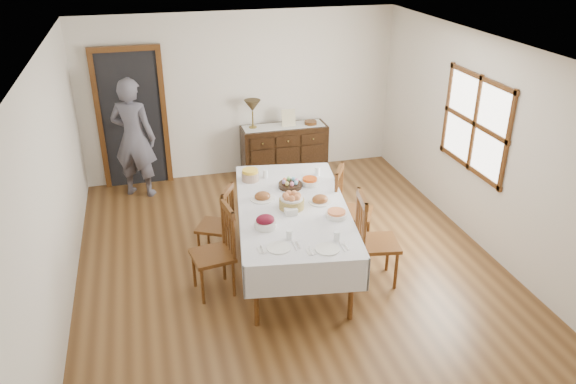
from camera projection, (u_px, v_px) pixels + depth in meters
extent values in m
plane|color=brown|center=(290.00, 266.00, 6.84)|extent=(6.00, 6.00, 0.00)
cube|color=white|center=(291.00, 50.00, 5.71)|extent=(5.00, 6.00, 0.02)
cube|color=silver|center=(241.00, 95.00, 8.88)|extent=(5.00, 0.02, 2.60)
cube|color=silver|center=(410.00, 343.00, 3.66)|extent=(5.00, 0.02, 2.60)
cube|color=silver|center=(53.00, 192.00, 5.69)|extent=(0.02, 6.00, 2.60)
cube|color=silver|center=(488.00, 147.00, 6.85)|extent=(0.02, 6.00, 2.60)
cube|color=white|center=(476.00, 124.00, 7.02)|extent=(0.02, 1.30, 1.10)
cube|color=#542F13|center=(475.00, 124.00, 7.02)|extent=(0.03, 1.46, 1.26)
cube|color=black|center=(133.00, 120.00, 8.56)|extent=(0.90, 0.06, 2.10)
cube|color=#542F13|center=(133.00, 120.00, 8.55)|extent=(1.04, 0.08, 2.18)
cube|color=silver|center=(293.00, 207.00, 6.45)|extent=(1.55, 2.55, 0.04)
cylinder|color=#542F13|center=(256.00, 294.00, 5.66)|extent=(0.06, 0.06, 0.78)
cylinder|color=#542F13|center=(351.00, 288.00, 5.76)|extent=(0.06, 0.06, 0.78)
cylinder|color=#542F13|center=(247.00, 202.00, 7.52)|extent=(0.06, 0.06, 0.78)
cylinder|color=#542F13|center=(320.00, 199.00, 7.61)|extent=(0.06, 0.06, 0.78)
cube|color=silver|center=(240.00, 222.00, 6.46)|extent=(0.39, 2.41, 0.37)
cube|color=silver|center=(344.00, 217.00, 6.58)|extent=(0.39, 2.41, 0.37)
cube|color=silver|center=(307.00, 279.00, 5.44)|extent=(1.23, 0.21, 0.37)
cube|color=silver|center=(282.00, 177.00, 7.61)|extent=(1.23, 0.21, 0.37)
cube|color=#542F13|center=(212.00, 256.00, 6.17)|extent=(0.50, 0.50, 0.04)
cylinder|color=#542F13|center=(194.00, 270.00, 6.36)|extent=(0.04, 0.04, 0.45)
cylinder|color=#542F13|center=(203.00, 286.00, 6.06)|extent=(0.04, 0.04, 0.45)
cylinder|color=#542F13|center=(224.00, 263.00, 6.48)|extent=(0.04, 0.04, 0.45)
cylinder|color=#542F13|center=(234.00, 279.00, 6.19)|extent=(0.04, 0.04, 0.45)
cylinder|color=#542F13|center=(223.00, 221.00, 6.27)|extent=(0.04, 0.04, 0.58)
cylinder|color=#542F13|center=(234.00, 237.00, 5.96)|extent=(0.04, 0.04, 0.58)
cube|color=#542F13|center=(227.00, 209.00, 6.00)|extent=(0.10, 0.42, 0.08)
cylinder|color=#542F13|center=(226.00, 227.00, 6.20)|extent=(0.02, 0.02, 0.48)
cylinder|color=#542F13|center=(228.00, 231.00, 6.12)|extent=(0.02, 0.02, 0.48)
cylinder|color=#542F13|center=(231.00, 235.00, 6.04)|extent=(0.02, 0.02, 0.48)
cube|color=#542F13|center=(215.00, 226.00, 6.84)|extent=(0.54, 0.54, 0.04)
cylinder|color=#542F13|center=(208.00, 234.00, 7.12)|extent=(0.03, 0.03, 0.41)
cylinder|color=#542F13|center=(199.00, 247.00, 6.83)|extent=(0.03, 0.03, 0.41)
cylinder|color=#542F13|center=(233.00, 237.00, 7.05)|extent=(0.03, 0.03, 0.41)
cylinder|color=#542F13|center=(224.00, 250.00, 6.77)|extent=(0.03, 0.03, 0.41)
cylinder|color=#542F13|center=(233.00, 202.00, 6.84)|extent=(0.04, 0.04, 0.53)
cylinder|color=#542F13|center=(224.00, 215.00, 6.54)|extent=(0.04, 0.04, 0.53)
cube|color=#542F13|center=(227.00, 191.00, 6.59)|extent=(0.21, 0.35, 0.08)
cylinder|color=#542F13|center=(230.00, 207.00, 6.78)|extent=(0.02, 0.02, 0.44)
cylinder|color=#542F13|center=(228.00, 210.00, 6.70)|extent=(0.02, 0.02, 0.44)
cylinder|color=#542F13|center=(226.00, 213.00, 6.63)|extent=(0.02, 0.02, 0.44)
cube|color=#542F13|center=(377.00, 243.00, 6.36)|extent=(0.53, 0.53, 0.04)
cylinder|color=#542F13|center=(396.00, 271.00, 6.32)|extent=(0.04, 0.04, 0.47)
cylinder|color=#542F13|center=(388.00, 253.00, 6.65)|extent=(0.04, 0.04, 0.47)
cylinder|color=#542F13|center=(363.00, 272.00, 6.29)|extent=(0.04, 0.04, 0.47)
cylinder|color=#542F13|center=(357.00, 255.00, 6.62)|extent=(0.04, 0.04, 0.47)
cylinder|color=#542F13|center=(365.00, 229.00, 6.03)|extent=(0.04, 0.04, 0.61)
cylinder|color=#542F13|center=(357.00, 212.00, 6.38)|extent=(0.04, 0.04, 0.61)
cube|color=#542F13|center=(362.00, 199.00, 6.09)|extent=(0.12, 0.44, 0.09)
cylinder|color=#542F13|center=(363.00, 226.00, 6.13)|extent=(0.02, 0.02, 0.50)
cylinder|color=#542F13|center=(361.00, 222.00, 6.22)|extent=(0.02, 0.02, 0.50)
cylinder|color=#542F13|center=(359.00, 218.00, 6.30)|extent=(0.02, 0.02, 0.50)
cube|color=#542F13|center=(354.00, 213.00, 7.06)|extent=(0.61, 0.61, 0.04)
cylinder|color=#542F13|center=(365.00, 239.00, 6.96)|extent=(0.04, 0.04, 0.46)
cylinder|color=#542F13|center=(368.00, 225.00, 7.28)|extent=(0.04, 0.04, 0.46)
cylinder|color=#542F13|center=(336.00, 235.00, 7.05)|extent=(0.04, 0.04, 0.46)
cylinder|color=#542F13|center=(341.00, 222.00, 7.36)|extent=(0.04, 0.04, 0.46)
cylinder|color=#542F13|center=(336.00, 196.00, 6.81)|extent=(0.04, 0.04, 0.59)
cylinder|color=#542F13|center=(341.00, 184.00, 7.14)|extent=(0.04, 0.04, 0.59)
cube|color=#542F13|center=(340.00, 171.00, 6.86)|extent=(0.25, 0.39, 0.08)
cylinder|color=#542F13|center=(337.00, 195.00, 6.90)|extent=(0.02, 0.02, 0.49)
cylinder|color=#542F13|center=(339.00, 191.00, 6.98)|extent=(0.02, 0.02, 0.49)
cylinder|color=#542F13|center=(340.00, 188.00, 7.07)|extent=(0.02, 0.02, 0.49)
cube|color=black|center=(284.00, 150.00, 9.17)|extent=(1.38, 0.46, 0.83)
cube|color=black|center=(262.00, 143.00, 8.76)|extent=(0.39, 0.02, 0.17)
sphere|color=olive|center=(263.00, 144.00, 8.74)|extent=(0.03, 0.03, 0.03)
cube|color=black|center=(288.00, 141.00, 8.85)|extent=(0.39, 0.02, 0.17)
sphere|color=olive|center=(288.00, 141.00, 8.84)|extent=(0.03, 0.03, 0.03)
cube|color=black|center=(313.00, 139.00, 8.95)|extent=(0.39, 0.02, 0.17)
sphere|color=olive|center=(313.00, 139.00, 8.93)|extent=(0.03, 0.03, 0.03)
imported|color=#575663|center=(133.00, 134.00, 8.23)|extent=(0.71, 0.60, 1.94)
cylinder|color=olive|center=(292.00, 204.00, 6.37)|extent=(0.29, 0.29, 0.11)
cylinder|color=silver|center=(292.00, 198.00, 6.34)|extent=(0.26, 0.26, 0.02)
sphere|color=#C37143|center=(298.00, 195.00, 6.35)|extent=(0.08, 0.08, 0.08)
sphere|color=#C37143|center=(294.00, 193.00, 6.39)|extent=(0.08, 0.08, 0.08)
sphere|color=#C37143|center=(289.00, 194.00, 6.39)|extent=(0.08, 0.08, 0.08)
sphere|color=#C37143|center=(285.00, 195.00, 6.34)|extent=(0.08, 0.08, 0.08)
sphere|color=#C37143|center=(287.00, 198.00, 6.29)|extent=(0.08, 0.08, 0.08)
sphere|color=#C37143|center=(292.00, 199.00, 6.26)|extent=(0.08, 0.08, 0.08)
sphere|color=#C37143|center=(297.00, 198.00, 6.29)|extent=(0.08, 0.08, 0.08)
cylinder|color=black|center=(290.00, 185.00, 6.88)|extent=(0.29, 0.29, 0.06)
ellipsoid|color=pink|center=(297.00, 181.00, 6.87)|extent=(0.05, 0.05, 0.06)
ellipsoid|color=#73D1FB|center=(293.00, 179.00, 6.92)|extent=(0.05, 0.05, 0.06)
ellipsoid|color=#82E37D|center=(289.00, 179.00, 6.92)|extent=(0.05, 0.05, 0.06)
ellipsoid|color=#FA8049|center=(285.00, 180.00, 6.89)|extent=(0.05, 0.05, 0.06)
ellipsoid|color=#AD82C9|center=(284.00, 182.00, 6.83)|extent=(0.05, 0.05, 0.06)
ellipsoid|color=#DDC863|center=(287.00, 184.00, 6.79)|extent=(0.05, 0.05, 0.06)
ellipsoid|color=pink|center=(292.00, 184.00, 6.78)|extent=(0.05, 0.05, 0.06)
ellipsoid|color=#73D1FB|center=(296.00, 183.00, 6.82)|extent=(0.05, 0.05, 0.06)
cylinder|color=white|center=(262.00, 199.00, 6.59)|extent=(0.29, 0.29, 0.01)
ellipsoid|color=brown|center=(262.00, 196.00, 6.58)|extent=(0.19, 0.16, 0.11)
cylinder|color=white|center=(320.00, 202.00, 6.52)|extent=(0.27, 0.27, 0.01)
ellipsoid|color=brown|center=(320.00, 199.00, 6.51)|extent=(0.19, 0.16, 0.11)
cylinder|color=white|center=(265.00, 225.00, 5.97)|extent=(0.24, 0.24, 0.07)
ellipsoid|color=#5B0C1D|center=(265.00, 220.00, 5.94)|extent=(0.20, 0.17, 0.11)
cylinder|color=white|center=(310.00, 183.00, 6.94)|extent=(0.22, 0.22, 0.06)
cylinder|color=#D74D11|center=(310.00, 179.00, 6.92)|extent=(0.18, 0.18, 0.03)
cylinder|color=tan|center=(250.00, 176.00, 7.05)|extent=(0.22, 0.22, 0.11)
cylinder|color=yellow|center=(250.00, 171.00, 7.02)|extent=(0.20, 0.20, 0.04)
cylinder|color=white|center=(336.00, 215.00, 6.19)|extent=(0.24, 0.24, 0.05)
cylinder|color=#FB884D|center=(337.00, 212.00, 6.17)|extent=(0.20, 0.20, 0.02)
cube|color=white|center=(291.00, 212.00, 6.24)|extent=(0.15, 0.11, 0.07)
cylinder|color=white|center=(279.00, 248.00, 5.60)|extent=(0.25, 0.25, 0.01)
cube|color=silver|center=(262.00, 250.00, 5.56)|extent=(0.10, 0.13, 0.01)
cube|color=#B8B8BC|center=(262.00, 250.00, 5.56)|extent=(0.04, 0.16, 0.01)
cube|color=#B8B8BC|center=(294.00, 246.00, 5.64)|extent=(0.04, 0.18, 0.01)
cube|color=#B8B8BC|center=(298.00, 245.00, 5.65)|extent=(0.04, 0.14, 0.01)
cylinder|color=white|center=(289.00, 235.00, 5.75)|extent=(0.07, 0.07, 0.10)
cylinder|color=white|center=(327.00, 249.00, 5.58)|extent=(0.25, 0.25, 0.01)
cube|color=silver|center=(311.00, 252.00, 5.54)|extent=(0.10, 0.13, 0.01)
cube|color=#B8B8BC|center=(311.00, 251.00, 5.54)|extent=(0.04, 0.16, 0.01)
cube|color=#B8B8BC|center=(343.00, 247.00, 5.61)|extent=(0.04, 0.18, 0.01)
cube|color=#B8B8BC|center=(346.00, 247.00, 5.62)|extent=(0.04, 0.14, 0.01)
cylinder|color=white|center=(337.00, 236.00, 5.72)|extent=(0.07, 0.07, 0.10)
cylinder|color=white|center=(266.00, 174.00, 7.12)|extent=(0.06, 0.06, 0.11)
cylinder|color=white|center=(317.00, 171.00, 7.20)|extent=(0.07, 0.07, 0.11)
cube|color=silver|center=(283.00, 126.00, 8.99)|extent=(1.30, 0.35, 0.01)
cylinder|color=olive|center=(253.00, 127.00, 8.90)|extent=(0.12, 0.12, 0.03)
cylinder|color=olive|center=(253.00, 119.00, 8.84)|extent=(0.02, 0.02, 0.25)
cone|color=#453820|center=(252.00, 106.00, 8.75)|extent=(0.26, 0.26, 0.18)
cube|color=beige|center=(289.00, 118.00, 8.92)|extent=(0.22, 0.08, 0.28)
cylinder|color=#542F13|center=(311.00, 123.00, 9.05)|extent=(0.20, 0.20, 0.06)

